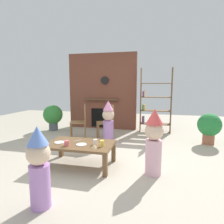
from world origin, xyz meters
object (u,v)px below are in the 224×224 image
object	(u,v)px
paper_cup_center	(67,143)
child_in_pink	(154,140)
paper_cup_near_right	(95,142)
child_with_cone_hat	(39,165)
bookshelf	(154,103)
paper_cup_near_left	(102,143)
potted_plant_tall	(209,126)
paper_plate_rear	(81,145)
dining_chair_left	(81,119)
paper_plate_front	(59,142)
dining_chair_middle	(108,120)
potted_plant_short	(53,116)
coffee_table	(80,146)
birthday_cake_slice	(94,146)
child_by_the_chairs	(108,121)

from	to	relation	value
paper_cup_center	child_in_pink	bearing A→B (deg)	5.09
paper_cup_near_right	child_with_cone_hat	bearing A→B (deg)	-103.54
bookshelf	paper_cup_near_left	xyz separation A→B (m)	(-0.80, -2.82, -0.43)
paper_cup_near_right	potted_plant_tall	bearing A→B (deg)	39.31
paper_plate_rear	dining_chair_left	distance (m)	1.82
paper_plate_front	dining_chair_left	xyz separation A→B (m)	(-0.26, 1.66, 0.11)
child_in_pink	dining_chair_left	size ratio (longest dim) A/B	1.16
dining_chair_middle	potted_plant_short	xyz separation A→B (m)	(-1.93, 0.59, -0.05)
coffee_table	paper_plate_rear	bearing A→B (deg)	-53.26
paper_plate_front	dining_chair_left	distance (m)	1.69
bookshelf	birthday_cake_slice	bearing A→B (deg)	-107.09
bookshelf	paper_cup_center	distance (m)	3.27
child_in_pink	child_by_the_chairs	world-z (taller)	child_in_pink
paper_cup_near_right	paper_plate_front	size ratio (longest dim) A/B	0.51
paper_cup_near_right	paper_plate_rear	bearing A→B (deg)	-161.55
coffee_table	paper_cup_center	size ratio (longest dim) A/B	12.74
paper_plate_rear	child_by_the_chairs	size ratio (longest dim) A/B	0.17
bookshelf	child_with_cone_hat	bearing A→B (deg)	-107.27
paper_cup_center	paper_plate_rear	distance (m)	0.24
paper_cup_near_right	potted_plant_tall	world-z (taller)	potted_plant_tall
potted_plant_tall	paper_cup_near_right	bearing A→B (deg)	-140.69
paper_cup_near_right	potted_plant_tall	distance (m)	2.90
paper_cup_near_right	paper_plate_front	distance (m)	0.64
paper_cup_center	paper_cup_near_right	bearing A→B (deg)	22.11
child_in_pink	potted_plant_tall	distance (m)	2.28
dining_chair_left	potted_plant_short	distance (m)	1.40
coffee_table	child_in_pink	distance (m)	1.27
paper_plate_front	child_by_the_chairs	world-z (taller)	child_by_the_chairs
potted_plant_short	potted_plant_tall	bearing A→B (deg)	-5.95
paper_plate_front	paper_cup_center	bearing A→B (deg)	-32.64
birthday_cake_slice	paper_cup_near_right	bearing A→B (deg)	101.80
paper_cup_near_left	dining_chair_left	world-z (taller)	dining_chair_left
dining_chair_left	coffee_table	bearing A→B (deg)	89.53
coffee_table	paper_cup_center	xyz separation A→B (m)	(-0.16, -0.18, 0.10)
bookshelf	dining_chair_middle	xyz separation A→B (m)	(-1.14, -1.05, -0.36)
child_in_pink	potted_plant_tall	size ratio (longest dim) A/B	1.41
paper_cup_near_right	child_with_cone_hat	xyz separation A→B (m)	(-0.28, -1.17, 0.06)
paper_plate_rear	child_in_pink	bearing A→B (deg)	1.01
paper_cup_near_right	paper_plate_rear	distance (m)	0.24
child_in_pink	child_by_the_chairs	xyz separation A→B (m)	(-1.08, 1.42, -0.00)
paper_cup_near_right	child_by_the_chairs	distance (m)	1.38
paper_cup_center	dining_chair_middle	world-z (taller)	dining_chair_middle
paper_cup_near_right	child_by_the_chairs	size ratio (longest dim) A/B	0.09
dining_chair_left	potted_plant_short	size ratio (longest dim) A/B	1.14
coffee_table	dining_chair_left	xyz separation A→B (m)	(-0.62, 1.61, 0.17)
paper_plate_rear	potted_plant_tall	bearing A→B (deg)	37.78
paper_plate_front	dining_chair_left	world-z (taller)	dining_chair_left
paper_plate_front	potted_plant_short	size ratio (longest dim) A/B	0.22
child_in_pink	potted_plant_short	distance (m)	3.88
paper_cup_near_left	dining_chair_middle	bearing A→B (deg)	100.72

